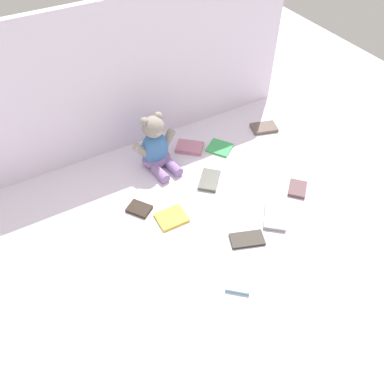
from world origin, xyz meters
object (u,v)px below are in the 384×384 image
Objects in this scene: book_case_0 at (264,128)px; teddy_bear at (156,148)px; book_case_3 at (220,148)px; book_case_1 at (190,147)px; book_case_8 at (172,217)px; book_case_7 at (247,239)px; book_case_9 at (210,181)px; book_case_2 at (239,276)px; book_case_4 at (140,209)px; book_case_6 at (297,189)px; book_case_5 at (275,217)px.

teddy_bear is at bearing 103.64° from book_case_0.
teddy_bear is at bearing -44.78° from book_case_3.
book_case_3 is (0.12, -0.07, -0.00)m from book_case_1.
book_case_1 is (-0.39, 0.05, 0.00)m from book_case_0.
teddy_bear is 2.25× the size of book_case_8.
book_case_3 is 0.53m from book_case_7.
book_case_9 is at bearing -62.54° from teddy_bear.
book_case_9 is at bearing -67.99° from book_case_2.
book_case_8 is at bearing 129.98° from book_case_0.
book_case_8 is at bearing 1.77° from book_case_1.
book_case_4 is at bearing -27.89° from book_case_2.
book_case_4 is (-0.18, -0.21, -0.09)m from teddy_bear.
book_case_8 is (-0.09, -0.31, -0.09)m from teddy_bear.
book_case_3 is 0.41m from book_case_6.
book_case_0 reaches higher than book_case_4.
book_case_3 is 0.50m from book_case_4.
teddy_bear is 2.06× the size of book_case_9.
teddy_bear is at bearing 157.21° from book_case_5.
book_case_5 is 1.35× the size of book_case_6.
teddy_bear is 0.66m from book_case_2.
book_case_7 is (-0.07, -0.56, -0.00)m from book_case_1.
book_case_2 is 1.19× the size of book_case_3.
book_case_0 is 0.98× the size of book_case_9.
teddy_bear is at bearing -43.66° from book_case_1.
book_case_1 is 0.94× the size of book_case_5.
teddy_bear is 0.31m from book_case_3.
book_case_0 is 1.28× the size of book_case_6.
book_case_5 and book_case_9 have the same top height.
book_case_1 is 0.56m from book_case_7.
book_case_4 is 0.71× the size of book_case_5.
book_case_7 is (-0.19, -0.49, 0.00)m from book_case_3.
book_case_3 is 0.85× the size of book_case_9.
book_case_7 is (0.11, -0.54, -0.09)m from teddy_bear.
book_case_3 and book_case_7 have the same top height.
book_case_0 is 0.85m from book_case_2.
book_case_6 is (0.44, 0.22, -0.00)m from book_case_2.
book_case_3 is at bearing -16.17° from teddy_bear.
book_case_4 is 0.73× the size of book_case_9.
book_case_9 is (0.15, 0.44, -0.00)m from book_case_2.
book_case_1 is 0.98× the size of book_case_9.
book_case_8 is (-0.52, 0.12, -0.00)m from book_case_6.
book_case_3 is at bearing -16.51° from book_case_4.
book_case_6 is 0.54m from book_case_8.
book_case_4 is at bearing -16.53° from book_case_1.
book_case_1 is at bearing 142.77° from book_case_8.
book_case_5 is at bearing 62.19° from book_case_8.
book_case_3 is at bearing 179.00° from book_case_7.
book_case_0 reaches higher than book_case_2.
teddy_bear reaches higher than book_case_9.
book_case_7 is at bearing -93.45° from book_case_2.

